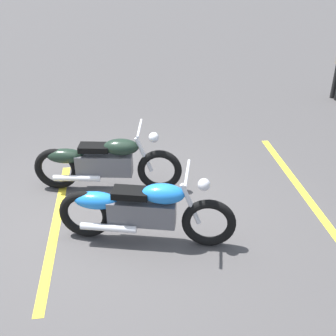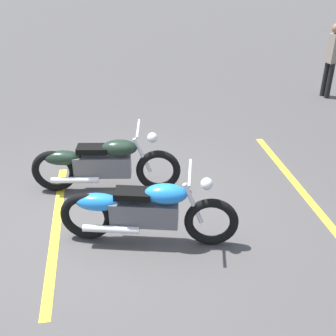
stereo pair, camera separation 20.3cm
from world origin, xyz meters
TOP-DOWN VIEW (x-y plane):
  - ground_plane at (0.00, 0.00)m, footprint 60.00×60.00m
  - motorcycle_bright_foreground at (0.37, -0.66)m, footprint 2.16×0.83m
  - motorcycle_dark_foreground at (-0.02, 0.68)m, footprint 2.20×0.72m
  - bystander_near_row at (5.59, 3.80)m, footprint 0.22×0.29m
  - parking_stripe_near at (-0.74, -0.13)m, footprint 0.33×3.20m
  - parking_stripe_mid at (2.95, 0.27)m, footprint 0.33×3.20m

SIDE VIEW (x-z plane):
  - ground_plane at x=0.00m, z-range 0.00..0.00m
  - parking_stripe_near at x=-0.74m, z-range 0.00..0.01m
  - parking_stripe_mid at x=2.95m, z-range 0.00..0.01m
  - motorcycle_bright_foreground at x=0.37m, z-range -0.06..0.98m
  - motorcycle_dark_foreground at x=-0.02m, z-range -0.06..0.98m
  - bystander_near_row at x=5.59m, z-range 0.10..1.81m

